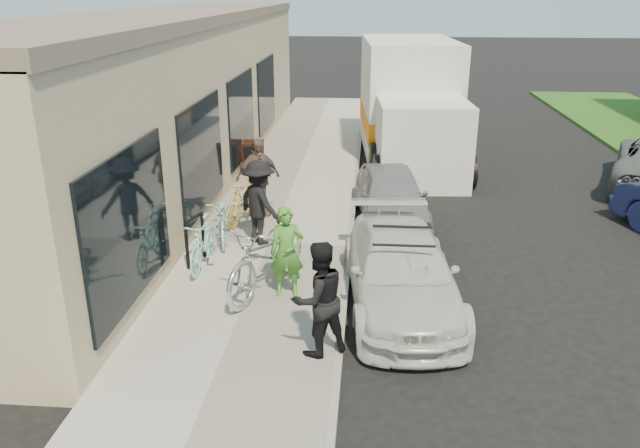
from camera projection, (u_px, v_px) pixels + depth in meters
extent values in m
plane|color=black|center=(371.00, 335.00, 9.15)|extent=(120.00, 120.00, 0.00)
cube|color=#A5A095|center=(269.00, 247.00, 12.07)|extent=(3.00, 34.00, 0.15)
cube|color=gray|center=(349.00, 250.00, 11.96)|extent=(0.12, 34.00, 0.13)
cube|color=#C6B28A|center=(174.00, 101.00, 16.30)|extent=(3.50, 20.00, 4.00)
cube|color=#736457|center=(167.00, 17.00, 15.55)|extent=(3.60, 20.00, 0.25)
cube|color=black|center=(129.00, 226.00, 8.85)|extent=(0.06, 3.00, 2.20)
cube|color=black|center=(202.00, 156.00, 12.58)|extent=(0.06, 3.00, 2.20)
cube|color=black|center=(242.00, 117.00, 16.30)|extent=(0.06, 3.00, 2.20)
cube|color=black|center=(266.00, 93.00, 20.03)|extent=(0.06, 3.00, 2.20)
cylinder|color=black|center=(187.00, 246.00, 10.80)|extent=(0.06, 0.06, 0.85)
cylinder|color=black|center=(203.00, 235.00, 11.30)|extent=(0.06, 0.06, 0.85)
cylinder|color=black|center=(193.00, 218.00, 10.90)|extent=(0.20, 0.57, 0.06)
cube|color=black|center=(252.00, 160.00, 16.13)|extent=(0.56, 0.27, 0.90)
cube|color=black|center=(254.00, 157.00, 16.43)|extent=(0.56, 0.27, 0.90)
cube|color=black|center=(252.00, 158.00, 16.08)|extent=(0.45, 0.18, 0.64)
imported|color=silver|center=(401.00, 271.00, 9.84)|extent=(2.02, 4.20, 1.18)
cylinder|color=black|center=(404.00, 246.00, 9.21)|extent=(0.93, 0.04, 0.04)
cylinder|color=black|center=(402.00, 227.00, 9.94)|extent=(0.93, 0.04, 0.04)
imported|color=#96969B|center=(391.00, 195.00, 13.37)|extent=(1.75, 3.64, 1.20)
cube|color=silver|center=(422.00, 143.00, 15.91)|extent=(2.39, 2.39, 2.13)
cube|color=black|center=(423.00, 126.00, 15.75)|extent=(2.07, 0.21, 1.01)
cube|color=silver|center=(407.00, 95.00, 18.81)|extent=(2.90, 4.87, 3.25)
cube|color=orange|center=(406.00, 119.00, 19.07)|extent=(2.92, 4.90, 0.62)
cylinder|color=black|center=(379.00, 172.00, 15.62)|extent=(0.34, 0.91, 0.90)
cylinder|color=black|center=(468.00, 172.00, 15.59)|extent=(0.34, 0.91, 0.90)
cylinder|color=black|center=(375.00, 159.00, 16.77)|extent=(0.34, 0.91, 0.90)
cylinder|color=black|center=(459.00, 160.00, 16.75)|extent=(0.34, 0.91, 0.90)
cylinder|color=black|center=(366.00, 126.00, 20.75)|extent=(0.34, 0.91, 0.90)
cylinder|color=black|center=(434.00, 127.00, 20.72)|extent=(0.34, 0.91, 0.90)
imported|color=silver|center=(268.00, 255.00, 10.01)|extent=(1.59, 2.47, 1.23)
imported|color=#43882D|center=(287.00, 252.00, 9.79)|extent=(0.58, 0.42, 1.47)
imported|color=black|center=(319.00, 299.00, 8.18)|extent=(0.99, 0.94, 1.60)
imported|color=#97E1D5|center=(203.00, 243.00, 10.90)|extent=(0.48, 1.51, 0.90)
imported|color=#97E1D5|center=(223.00, 218.00, 12.10)|extent=(0.96, 1.78, 0.89)
imported|color=gold|center=(245.00, 200.00, 13.02)|extent=(0.85, 1.60, 0.93)
imported|color=black|center=(259.00, 202.00, 11.81)|extent=(1.19, 1.15, 1.63)
imported|color=brown|center=(258.00, 178.00, 13.24)|extent=(1.05, 0.90, 1.70)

